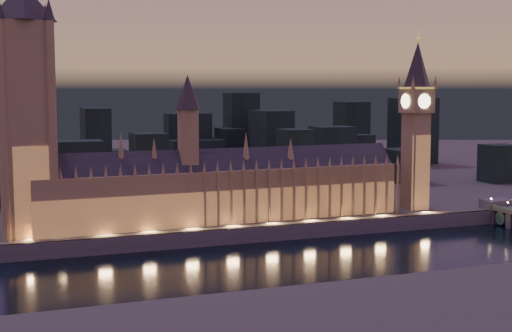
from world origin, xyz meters
name	(u,v)px	position (x,y,z in m)	size (l,w,h in m)	color
ground_plane	(287,260)	(0.00, 0.00, 0.00)	(2000.00, 2000.00, 0.00)	black
north_bank	(110,155)	(0.00, 520.00, 4.00)	(2000.00, 960.00, 8.00)	#3B4936
embankment_wall	(256,235)	(0.00, 41.00, 4.00)	(2000.00, 2.50, 8.00)	#404C47
palace_of_westminster	(223,187)	(-11.04, 61.74, 26.37)	(202.00, 27.33, 78.00)	olive
victoria_tower	(26,99)	(-110.00, 61.93, 73.99)	(31.68, 31.68, 132.55)	olive
elizabeth_tower	(417,111)	(108.00, 61.92, 66.09)	(18.00, 18.00, 104.36)	olive
city_backdrop	(210,150)	(37.18, 246.87, 30.07)	(474.72, 215.63, 71.64)	black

